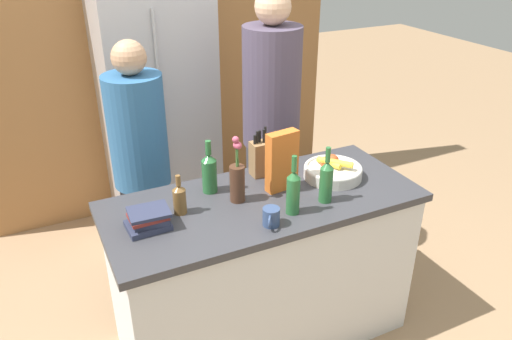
% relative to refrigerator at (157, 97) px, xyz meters
% --- Properties ---
extents(ground_plane, '(14.00, 14.00, 0.00)m').
position_rel_refrigerator_xyz_m(ground_plane, '(0.13, -1.43, -1.02)').
color(ground_plane, '#A37F5B').
extents(kitchen_island, '(1.60, 0.69, 0.90)m').
position_rel_refrigerator_xyz_m(kitchen_island, '(0.13, -1.43, -0.57)').
color(kitchen_island, silver).
rests_on(kitchen_island, ground_plane).
extents(back_wall_wood, '(2.80, 0.12, 2.60)m').
position_rel_refrigerator_xyz_m(back_wall_wood, '(0.13, 0.36, 0.28)').
color(back_wall_wood, '#9E6B3D').
rests_on(back_wall_wood, ground_plane).
extents(refrigerator, '(0.74, 0.62, 2.03)m').
position_rel_refrigerator_xyz_m(refrigerator, '(0.00, 0.00, 0.00)').
color(refrigerator, '#B7B7BC').
rests_on(refrigerator, ground_plane).
extents(fruit_bowl, '(0.32, 0.32, 0.11)m').
position_rel_refrigerator_xyz_m(fruit_bowl, '(0.58, -1.39, -0.08)').
color(fruit_bowl, silver).
rests_on(fruit_bowl, kitchen_island).
extents(knife_block, '(0.10, 0.09, 0.27)m').
position_rel_refrigerator_xyz_m(knife_block, '(0.23, -1.19, -0.02)').
color(knife_block, olive).
rests_on(knife_block, kitchen_island).
extents(flower_vase, '(0.08, 0.08, 0.35)m').
position_rel_refrigerator_xyz_m(flower_vase, '(0.01, -1.39, 0.01)').
color(flower_vase, '#4C2D1E').
rests_on(flower_vase, kitchen_island).
extents(cereal_box, '(0.18, 0.08, 0.32)m').
position_rel_refrigerator_xyz_m(cereal_box, '(0.26, -1.38, 0.04)').
color(cereal_box, orange).
rests_on(cereal_box, kitchen_island).
extents(coffee_mug, '(0.09, 0.11, 0.09)m').
position_rel_refrigerator_xyz_m(coffee_mug, '(0.05, -1.66, -0.07)').
color(coffee_mug, '#334770').
rests_on(coffee_mug, kitchen_island).
extents(book_stack, '(0.20, 0.17, 0.09)m').
position_rel_refrigerator_xyz_m(book_stack, '(-0.45, -1.44, -0.07)').
color(book_stack, '#2D334C').
rests_on(book_stack, kitchen_island).
extents(bottle_oil, '(0.06, 0.06, 0.20)m').
position_rel_refrigerator_xyz_m(bottle_oil, '(-0.29, -1.38, -0.04)').
color(bottle_oil, brown).
rests_on(bottle_oil, kitchen_island).
extents(bottle_vinegar, '(0.07, 0.07, 0.29)m').
position_rel_refrigerator_xyz_m(bottle_vinegar, '(0.40, -1.59, -0.00)').
color(bottle_vinegar, '#286633').
rests_on(bottle_vinegar, kitchen_island).
extents(bottle_wine, '(0.08, 0.08, 0.28)m').
position_rel_refrigerator_xyz_m(bottle_wine, '(-0.08, -1.24, -0.01)').
color(bottle_wine, '#286633').
rests_on(bottle_wine, kitchen_island).
extents(bottle_water, '(0.06, 0.06, 0.30)m').
position_rel_refrigerator_xyz_m(bottle_water, '(0.20, -1.61, 0.00)').
color(bottle_water, '#286633').
rests_on(bottle_water, kitchen_island).
extents(person_at_sink, '(0.33, 0.33, 1.60)m').
position_rel_refrigerator_xyz_m(person_at_sink, '(-0.32, -0.76, -0.12)').
color(person_at_sink, '#383842').
rests_on(person_at_sink, ground_plane).
extents(person_in_blue, '(0.36, 0.36, 1.82)m').
position_rel_refrigerator_xyz_m(person_in_blue, '(0.52, -0.77, 0.01)').
color(person_in_blue, '#383842').
rests_on(person_in_blue, ground_plane).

